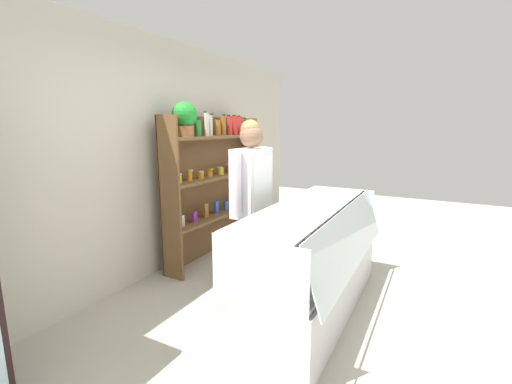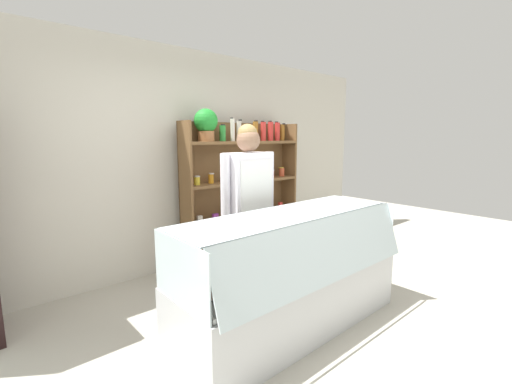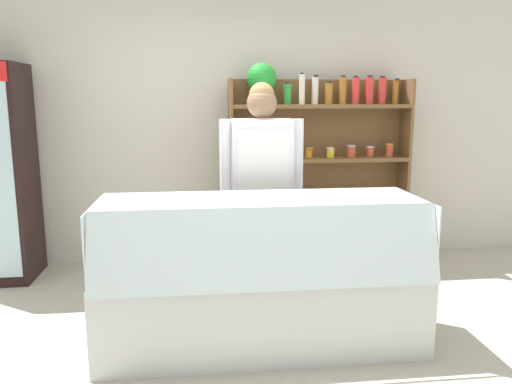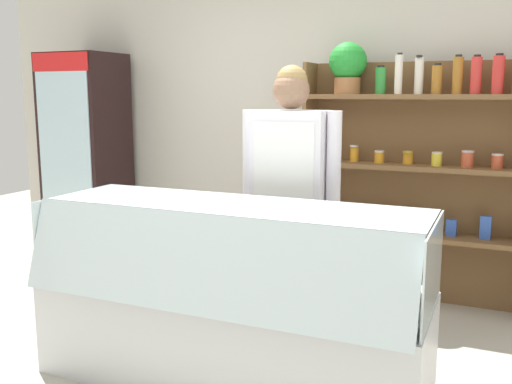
% 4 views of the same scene
% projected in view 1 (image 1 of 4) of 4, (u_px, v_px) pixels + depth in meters
% --- Properties ---
extents(ground_plane, '(12.00, 12.00, 0.00)m').
position_uv_depth(ground_plane, '(319.00, 309.00, 3.25)').
color(ground_plane, '#B7B2A3').
extents(back_wall, '(6.80, 0.10, 2.70)m').
position_uv_depth(back_wall, '(154.00, 158.00, 3.94)').
color(back_wall, beige).
rests_on(back_wall, ground).
extents(shelving_unit, '(1.76, 0.29, 1.98)m').
position_uv_depth(shelving_unit, '(209.00, 172.00, 4.41)').
color(shelving_unit, brown).
rests_on(shelving_unit, ground).
extents(deli_display_case, '(2.13, 0.80, 1.01)m').
position_uv_depth(deli_display_case, '(311.00, 279.00, 3.17)').
color(deli_display_case, silver).
rests_on(deli_display_case, ground).
extents(shop_clerk, '(0.66, 0.25, 1.77)m').
position_uv_depth(shop_clerk, '(252.00, 191.00, 3.43)').
color(shop_clerk, '#383D51').
rests_on(shop_clerk, ground).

